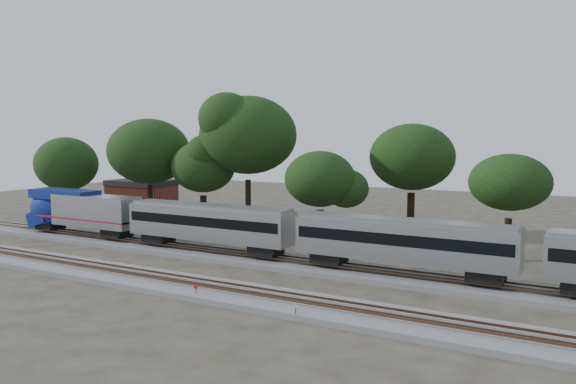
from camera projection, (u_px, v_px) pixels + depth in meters
name	position (u px, v px, depth m)	size (l,w,h in m)	color
ground	(227.00, 278.00, 44.07)	(160.00, 160.00, 0.00)	#383328
track_far	(266.00, 261.00, 49.26)	(160.00, 5.00, 0.73)	slate
track_near	(194.00, 287.00, 40.58)	(160.00, 5.00, 0.73)	slate
train	(404.00, 240.00, 42.93)	(89.14, 3.07, 4.53)	#A9ABB0
switch_stand_red	(196.00, 290.00, 38.28)	(0.32, 0.06, 1.01)	#512D19
switch_stand_white	(296.00, 311.00, 33.86)	(0.30, 0.08, 0.96)	#512D19
switch_lever	(275.00, 312.00, 35.07)	(0.50, 0.30, 0.30)	#512D19
brick_building	(142.00, 194.00, 85.34)	(9.32, 6.61, 4.45)	brown
tree_0	(66.00, 164.00, 73.91)	(7.55, 7.55, 10.64)	black
tree_1	(149.00, 151.00, 70.18)	(9.36, 9.36, 13.19)	black
tree_2	(203.00, 167.00, 66.50)	(7.58, 7.58, 10.68)	black
tree_3	(248.00, 135.00, 64.61)	(11.38, 11.38, 16.05)	black
tree_4	(320.00, 179.00, 56.19)	(6.94, 6.94, 9.78)	black
tree_5	(412.00, 157.00, 62.85)	(8.90, 8.90, 12.55)	black
tree_6	(510.00, 183.00, 49.68)	(7.14, 7.14, 10.07)	black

